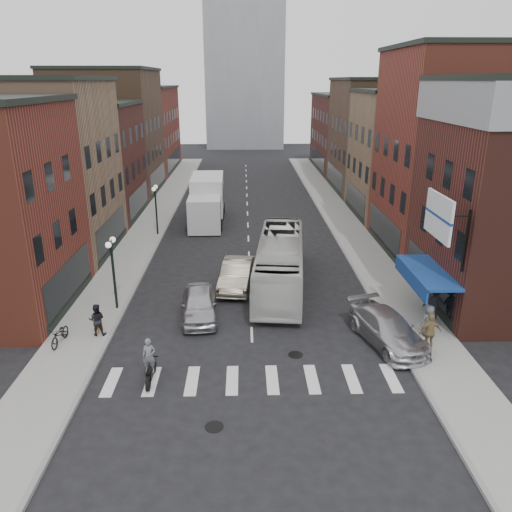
# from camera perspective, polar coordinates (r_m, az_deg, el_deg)

# --- Properties ---
(ground) EXTENTS (160.00, 160.00, 0.00)m
(ground) POSITION_cam_1_polar(r_m,az_deg,el_deg) (24.38, -0.44, -10.09)
(ground) COLOR black
(ground) RESTS_ON ground
(sidewalk_left) EXTENTS (3.00, 74.00, 0.15)m
(sidewalk_left) POSITION_cam_1_polar(r_m,az_deg,el_deg) (45.56, -11.72, 3.86)
(sidewalk_left) COLOR gray
(sidewalk_left) RESTS_ON ground
(sidewalk_right) EXTENTS (3.00, 74.00, 0.15)m
(sidewalk_right) POSITION_cam_1_polar(r_m,az_deg,el_deg) (45.69, 9.80, 4.03)
(sidewalk_right) COLOR gray
(sidewalk_right) RESTS_ON ground
(curb_left) EXTENTS (0.20, 74.00, 0.16)m
(curb_left) POSITION_cam_1_polar(r_m,az_deg,el_deg) (45.34, -9.85, 3.80)
(curb_left) COLOR gray
(curb_left) RESTS_ON ground
(curb_right) EXTENTS (0.20, 74.00, 0.16)m
(curb_right) POSITION_cam_1_polar(r_m,az_deg,el_deg) (45.45, 7.94, 3.94)
(curb_right) COLOR gray
(curb_right) RESTS_ON ground
(crosswalk_stripes) EXTENTS (12.00, 2.20, 0.01)m
(crosswalk_stripes) POSITION_cam_1_polar(r_m,az_deg,el_deg) (21.83, -0.30, -13.98)
(crosswalk_stripes) COLOR silver
(crosswalk_stripes) RESTS_ON ground
(bldg_left_mid_a) EXTENTS (10.30, 10.20, 12.30)m
(bldg_left_mid_a) POSITION_cam_1_polar(r_m,az_deg,el_deg) (38.58, -24.05, 9.05)
(bldg_left_mid_a) COLOR #86654A
(bldg_left_mid_a) RESTS_ON ground
(bldg_left_mid_b) EXTENTS (10.30, 10.20, 10.30)m
(bldg_left_mid_b) POSITION_cam_1_polar(r_m,az_deg,el_deg) (48.01, -19.50, 10.15)
(bldg_left_mid_b) COLOR #4B221A
(bldg_left_mid_b) RESTS_ON ground
(bldg_left_far_a) EXTENTS (10.30, 12.20, 13.30)m
(bldg_left_far_a) POSITION_cam_1_polar(r_m,az_deg,el_deg) (58.33, -16.44, 13.43)
(bldg_left_far_a) COLOR #4F3927
(bldg_left_far_a) RESTS_ON ground
(bldg_left_far_b) EXTENTS (10.30, 16.20, 11.30)m
(bldg_left_far_b) POSITION_cam_1_polar(r_m,az_deg,el_deg) (72.00, -13.57, 13.88)
(bldg_left_far_b) COLOR maroon
(bldg_left_far_b) RESTS_ON ground
(bldg_right_mid_a) EXTENTS (10.30, 10.20, 14.30)m
(bldg_right_mid_a) POSITION_cam_1_polar(r_m,az_deg,el_deg) (38.71, 22.34, 10.82)
(bldg_right_mid_a) COLOR maroon
(bldg_right_mid_a) RESTS_ON ground
(bldg_right_mid_b) EXTENTS (10.30, 10.20, 11.30)m
(bldg_right_mid_b) POSITION_cam_1_polar(r_m,az_deg,el_deg) (48.16, 17.48, 11.00)
(bldg_right_mid_b) COLOR #86654A
(bldg_right_mid_b) RESTS_ON ground
(bldg_right_far_a) EXTENTS (10.30, 12.20, 12.30)m
(bldg_right_far_a) POSITION_cam_1_polar(r_m,az_deg,el_deg) (58.55, 14.14, 13.16)
(bldg_right_far_a) COLOR #4F3927
(bldg_right_far_a) RESTS_ON ground
(bldg_right_far_b) EXTENTS (10.30, 16.20, 10.30)m
(bldg_right_far_b) POSITION_cam_1_polar(r_m,az_deg,el_deg) (72.19, 11.16, 13.66)
(bldg_right_far_b) COLOR #4B221A
(bldg_right_far_b) RESTS_ON ground
(awning_blue) EXTENTS (1.80, 5.00, 0.78)m
(awning_blue) POSITION_cam_1_polar(r_m,az_deg,el_deg) (27.13, 18.65, -1.87)
(awning_blue) COLOR navy
(awning_blue) RESTS_ON ground
(billboard_sign) EXTENTS (1.52, 3.00, 3.70)m
(billboard_sign) POSITION_cam_1_polar(r_m,az_deg,el_deg) (24.20, 20.33, 4.14)
(billboard_sign) COLOR black
(billboard_sign) RESTS_ON ground
(distant_tower) EXTENTS (14.00, 14.00, 50.00)m
(distant_tower) POSITION_cam_1_polar(r_m,az_deg,el_deg) (100.05, -1.38, 26.93)
(distant_tower) COLOR #9399A0
(distant_tower) RESTS_ON ground
(streetlamp_near) EXTENTS (0.32, 1.22, 4.11)m
(streetlamp_near) POSITION_cam_1_polar(r_m,az_deg,el_deg) (27.72, -16.10, -0.53)
(streetlamp_near) COLOR black
(streetlamp_near) RESTS_ON ground
(streetlamp_far) EXTENTS (0.32, 1.22, 4.11)m
(streetlamp_far) POSITION_cam_1_polar(r_m,az_deg,el_deg) (40.86, -11.41, 6.20)
(streetlamp_far) COLOR black
(streetlamp_far) RESTS_ON ground
(bike_rack) EXTENTS (0.08, 0.68, 0.80)m
(bike_rack) POSITION_cam_1_polar(r_m,az_deg,el_deg) (26.29, -17.45, -7.40)
(bike_rack) COLOR #D8590C
(bike_rack) RESTS_ON sidewalk_left
(box_truck) EXTENTS (2.90, 9.11, 3.95)m
(box_truck) POSITION_cam_1_polar(r_m,az_deg,el_deg) (44.47, -5.64, 6.29)
(box_truck) COLOR silver
(box_truck) RESTS_ON ground
(motorcycle_rider) EXTENTS (0.55, 1.98, 2.02)m
(motorcycle_rider) POSITION_cam_1_polar(r_m,az_deg,el_deg) (21.68, -12.05, -11.76)
(motorcycle_rider) COLOR black
(motorcycle_rider) RESTS_ON ground
(transit_bus) EXTENTS (3.85, 11.55, 3.16)m
(transit_bus) POSITION_cam_1_polar(r_m,az_deg,el_deg) (30.29, 2.77, -0.74)
(transit_bus) COLOR silver
(transit_bus) RESTS_ON ground
(sedan_left_near) EXTENTS (2.24, 4.71, 1.55)m
(sedan_left_near) POSITION_cam_1_polar(r_m,az_deg,el_deg) (26.80, -6.53, -5.49)
(sedan_left_near) COLOR #B8B8BD
(sedan_left_near) RESTS_ON ground
(sedan_left_far) EXTENTS (2.35, 5.20, 1.66)m
(sedan_left_far) POSITION_cam_1_polar(r_m,az_deg,el_deg) (30.48, -2.19, -2.10)
(sedan_left_far) COLOR #B0A78F
(sedan_left_far) RESTS_ON ground
(curb_car) EXTENTS (3.44, 5.61, 1.52)m
(curb_car) POSITION_cam_1_polar(r_m,az_deg,el_deg) (24.97, 14.79, -8.06)
(curb_car) COLOR #B8B9BD
(curb_car) RESTS_ON ground
(parked_bicycle) EXTENTS (0.77, 1.83, 0.93)m
(parked_bicycle) POSITION_cam_1_polar(r_m,az_deg,el_deg) (25.71, -21.50, -8.35)
(parked_bicycle) COLOR black
(parked_bicycle) RESTS_ON sidewalk_left
(ped_left_solo) EXTENTS (0.82, 0.51, 1.63)m
(ped_left_solo) POSITION_cam_1_polar(r_m,az_deg,el_deg) (25.78, -17.74, -6.95)
(ped_left_solo) COLOR black
(ped_left_solo) RESTS_ON sidewalk_left
(ped_right_a) EXTENTS (1.32, 0.90, 1.86)m
(ped_right_a) POSITION_cam_1_polar(r_m,az_deg,el_deg) (27.73, 19.79, -5.01)
(ped_right_a) COLOR black
(ped_right_a) RESTS_ON sidewalk_right
(ped_right_b) EXTENTS (1.16, 0.71, 1.86)m
(ped_right_b) POSITION_cam_1_polar(r_m,az_deg,el_deg) (24.55, 19.26, -8.21)
(ped_right_b) COLOR olive
(ped_right_b) RESTS_ON sidewalk_right
(ped_right_c) EXTENTS (0.88, 0.68, 1.60)m
(ped_right_c) POSITION_cam_1_polar(r_m,az_deg,el_deg) (25.93, 19.16, -6.99)
(ped_right_c) COLOR #55585C
(ped_right_c) RESTS_ON sidewalk_right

